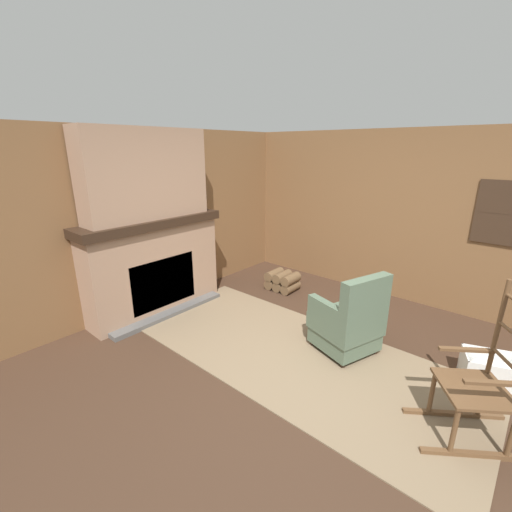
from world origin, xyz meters
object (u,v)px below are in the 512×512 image
rocking_chair (480,391)px  firewood_stack (282,281)px  decorative_plate_on_mantel (151,206)px  storage_case (192,205)px  armchair (348,323)px  oil_lamp_vase (89,220)px  laundry_basket (491,371)px

rocking_chair → firewood_stack: rocking_chair is taller
decorative_plate_on_mantel → storage_case: bearing=88.2°
decorative_plate_on_mantel → armchair: bearing=15.2°
armchair → oil_lamp_vase: size_ratio=3.94×
laundry_basket → decorative_plate_on_mantel: (-3.78, -1.07, 1.28)m
decorative_plate_on_mantel → rocking_chair: bearing=3.8°
firewood_stack → laundry_basket: bearing=-10.6°
firewood_stack → oil_lamp_vase: size_ratio=2.03×
armchair → oil_lamp_vase: bearing=49.5°
armchair → oil_lamp_vase: 3.07m
firewood_stack → laundry_basket: laundry_basket is taller
armchair → laundry_basket: 1.35m
decorative_plate_on_mantel → firewood_stack: bearing=59.5°
rocking_chair → laundry_basket: size_ratio=2.17×
storage_case → armchair: bearing=1.0°
storage_case → decorative_plate_on_mantel: decorative_plate_on_mantel is taller
armchair → storage_case: (-2.48, -0.04, 1.00)m
armchair → rocking_chair: rocking_chair is taller
armchair → oil_lamp_vase: (-2.48, -1.49, 1.01)m
laundry_basket → oil_lamp_vase: (-3.76, -1.88, 1.21)m
oil_lamp_vase → decorative_plate_on_mantel: size_ratio=0.80×
armchair → storage_case: 2.68m
storage_case → decorative_plate_on_mantel: 0.64m
armchair → laundry_basket: (1.27, 0.39, -0.21)m
armchair → laundry_basket: bearing=-144.4°
decorative_plate_on_mantel → laundry_basket: bearing=15.9°
decorative_plate_on_mantel → oil_lamp_vase: bearing=-88.6°
laundry_basket → oil_lamp_vase: size_ratio=2.41×
rocking_chair → decorative_plate_on_mantel: (-3.77, -0.25, 1.00)m
oil_lamp_vase → decorative_plate_on_mantel: bearing=91.4°
firewood_stack → laundry_basket: 2.88m
rocking_chair → decorative_plate_on_mantel: decorative_plate_on_mantel is taller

